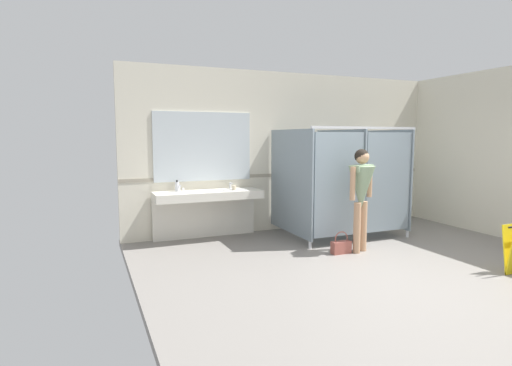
{
  "coord_description": "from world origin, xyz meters",
  "views": [
    {
      "loc": [
        -3.73,
        -3.95,
        1.76
      ],
      "look_at": [
        -1.78,
        0.74,
        1.19
      ],
      "focal_mm": 28.64,
      "sensor_mm": 36.0,
      "label": 1
    }
  ],
  "objects_px": {
    "person_standing": "(361,188)",
    "soap_dispenser": "(177,186)",
    "paper_cup": "(234,188)",
    "handbag": "(341,246)"
  },
  "relations": [
    {
      "from": "soap_dispenser",
      "to": "person_standing",
      "type": "bearing_deg",
      "value": -35.98
    },
    {
      "from": "person_standing",
      "to": "paper_cup",
      "type": "xyz_separation_m",
      "value": [
        -1.5,
        1.55,
        -0.1
      ]
    },
    {
      "from": "handbag",
      "to": "paper_cup",
      "type": "relative_size",
      "value": 4.16
    },
    {
      "from": "handbag",
      "to": "paper_cup",
      "type": "distance_m",
      "value": 2.08
    },
    {
      "from": "handbag",
      "to": "paper_cup",
      "type": "bearing_deg",
      "value": 127.84
    },
    {
      "from": "handbag",
      "to": "soap_dispenser",
      "type": "height_order",
      "value": "soap_dispenser"
    },
    {
      "from": "person_standing",
      "to": "paper_cup",
      "type": "relative_size",
      "value": 19.26
    },
    {
      "from": "person_standing",
      "to": "soap_dispenser",
      "type": "distance_m",
      "value": 3.03
    },
    {
      "from": "person_standing",
      "to": "paper_cup",
      "type": "height_order",
      "value": "person_standing"
    },
    {
      "from": "person_standing",
      "to": "soap_dispenser",
      "type": "bearing_deg",
      "value": 144.02
    }
  ]
}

